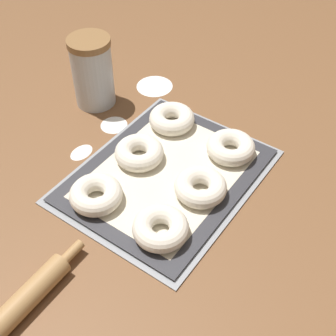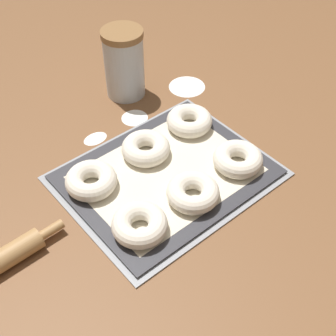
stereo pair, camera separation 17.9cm
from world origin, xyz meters
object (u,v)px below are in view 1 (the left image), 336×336
Objects in this scene: bagel_front_right at (231,147)px; bagel_back_right at (172,119)px; bagel_back_center at (139,153)px; bagel_back_left at (96,195)px; baking_tray at (168,177)px; bagel_front_center at (201,187)px; bagel_front_left at (161,228)px; flour_canister at (92,72)px.

bagel_front_right and bagel_back_right have the same top height.
bagel_back_center is 0.14m from bagel_back_right.
bagel_back_right is (0.29, 0.01, 0.00)m from bagel_back_left.
baking_tray is 4.02× the size of bagel_back_right.
baking_tray is 0.16m from bagel_front_right.
bagel_back_center is at bearing 87.09° from bagel_front_center.
baking_tray is at bearing 85.82° from bagel_front_center.
bagel_front_left and bagel_front_right have the same top height.
bagel_back_center is at bearing 48.70° from bagel_front_left.
bagel_back_left is 0.36m from flour_canister.
baking_tray is 4.02× the size of bagel_back_center.
bagel_back_center is at bearing 88.48° from baking_tray.
baking_tray is 4.02× the size of bagel_front_center.
bagel_back_left is 0.29m from bagel_back_right.
bagel_back_left is 0.15m from bagel_back_center.
bagel_front_center is 1.00× the size of bagel_front_right.
bagel_front_left is 0.16m from bagel_back_left.
flour_canister reaches higher than bagel_front_center.
bagel_front_center is at bearing -94.18° from baking_tray.
flour_canister reaches higher than bagel_back_center.
bagel_front_center is 0.21m from bagel_back_left.
bagel_front_center is 0.61× the size of flour_canister.
bagel_back_center is at bearing 1.69° from bagel_back_left.
bagel_front_left is 0.22m from bagel_back_center.
bagel_back_center reaches higher than baking_tray.
baking_tray is 0.17m from bagel_back_right.
bagel_back_left is 1.00× the size of bagel_back_right.
bagel_back_left is (-0.01, 0.16, 0.00)m from bagel_front_left.
bagel_front_left and bagel_back_center have the same top height.
bagel_front_right is at bearing -49.89° from bagel_back_center.
bagel_front_left is at bearing -123.16° from flour_canister.
bagel_back_right is at bearing 32.09° from baking_tray.
bagel_front_center is at bearing -2.05° from bagel_front_left.
bagel_front_left is 0.61× the size of flour_canister.
bagel_front_right is at bearing -87.43° from flour_canister.
bagel_front_center is at bearing -176.22° from bagel_front_right.
flour_canister reaches higher than bagel_front_right.
flour_canister is at bearing 69.40° from baking_tray.
bagel_back_left is at bearing 151.46° from bagel_front_right.
bagel_back_right is at bearing 87.66° from bagel_front_right.
bagel_front_right is 0.61× the size of flour_canister.
bagel_front_left is 1.00× the size of bagel_front_right.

